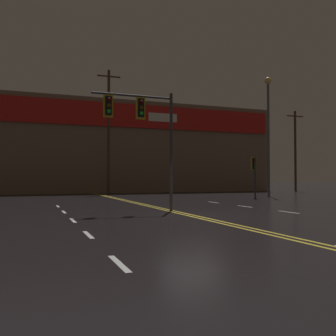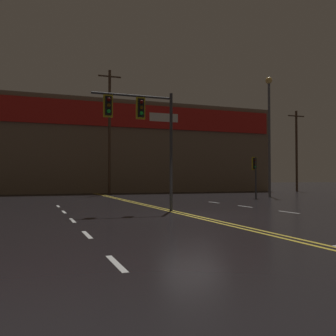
{
  "view_description": "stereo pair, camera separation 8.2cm",
  "coord_description": "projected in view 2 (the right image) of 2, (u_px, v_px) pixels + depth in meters",
  "views": [
    {
      "loc": [
        -6.23,
        -13.75,
        1.52
      ],
      "look_at": [
        0.0,
        2.82,
        2.0
      ],
      "focal_mm": 40.0,
      "sensor_mm": 36.0,
      "label": 1
    },
    {
      "loc": [
        -6.15,
        -13.78,
        1.52
      ],
      "look_at": [
        0.0,
        2.82,
        2.0
      ],
      "focal_mm": 40.0,
      "sensor_mm": 36.0,
      "label": 2
    }
  ],
  "objects": [
    {
      "name": "ground_plane",
      "position": [
        192.0,
        216.0,
        15.01
      ],
      "size": [
        200.0,
        200.0,
        0.0
      ],
      "primitive_type": "plane",
      "color": "black"
    },
    {
      "name": "building_backdrop",
      "position": [
        88.0,
        149.0,
        42.0
      ],
      "size": [
        41.03,
        10.23,
        9.66
      ],
      "color": "#7A6651",
      "rests_on": "ground"
    },
    {
      "name": "traffic_signal_median",
      "position": [
        140.0,
        120.0,
        16.89
      ],
      "size": [
        3.78,
        0.36,
        5.48
      ],
      "color": "#38383D",
      "rests_on": "ground"
    },
    {
      "name": "utility_pole_row",
      "position": [
        87.0,
        132.0,
        34.81
      ],
      "size": [
        46.51,
        0.26,
        12.27
      ],
      "color": "#4C3828",
      "rests_on": "ground"
    },
    {
      "name": "traffic_signal_corner_northeast",
      "position": [
        255.0,
        168.0,
        28.21
      ],
      "size": [
        0.42,
        0.36,
        3.12
      ],
      "color": "#38383D",
      "rests_on": "ground"
    },
    {
      "name": "road_markings",
      "position": [
        228.0,
        218.0,
        14.05
      ],
      "size": [
        13.95,
        60.0,
        0.01
      ],
      "color": "gold",
      "rests_on": "ground"
    },
    {
      "name": "streetlight_median_approach",
      "position": [
        269.0,
        121.0,
        30.82
      ],
      "size": [
        0.56,
        0.56,
        9.89
      ],
      "color": "#59595E",
      "rests_on": "ground"
    }
  ]
}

